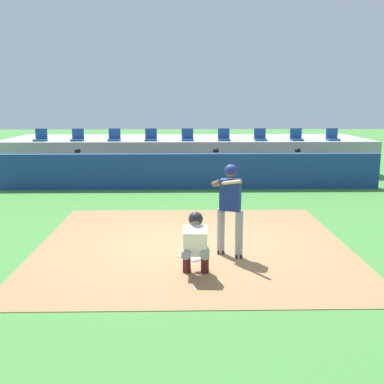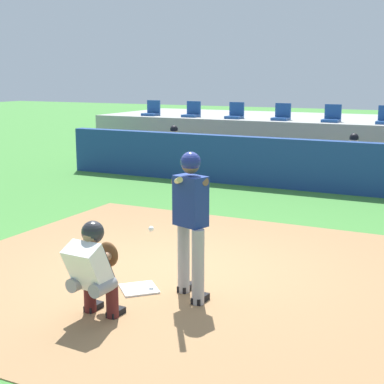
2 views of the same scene
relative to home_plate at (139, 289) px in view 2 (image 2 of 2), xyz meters
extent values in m
plane|color=#428438|center=(0.00, 0.80, -0.02)|extent=(80.00, 80.00, 0.00)
cube|color=#9E754C|center=(0.00, 0.80, -0.02)|extent=(6.40, 6.40, 0.01)
cube|color=white|center=(0.00, 0.00, 0.00)|extent=(0.62, 0.62, 0.02)
cylinder|color=#99999E|center=(0.54, 0.19, 0.44)|extent=(0.15, 0.15, 0.92)
cylinder|color=#99999E|center=(0.86, -0.07, 0.44)|extent=(0.15, 0.15, 0.92)
cube|color=navy|center=(0.70, 0.06, 1.20)|extent=(0.44, 0.34, 0.60)
sphere|color=brown|center=(0.70, 0.06, 1.63)|extent=(0.21, 0.21, 0.21)
sphere|color=navy|center=(0.70, 0.06, 1.66)|extent=(0.24, 0.24, 0.24)
cylinder|color=brown|center=(0.45, 0.17, 1.41)|extent=(0.21, 0.27, 0.17)
cylinder|color=brown|center=(0.65, 0.15, 1.41)|extent=(0.56, 0.31, 0.18)
cylinder|color=tan|center=(0.61, -0.09, 1.45)|extent=(0.50, 0.75, 0.24)
cube|color=black|center=(0.54, 0.25, 0.02)|extent=(0.14, 0.27, 0.09)
cube|color=black|center=(0.87, -0.01, 0.02)|extent=(0.14, 0.27, 0.09)
cylinder|color=gray|center=(-0.15, -0.98, 0.40)|extent=(0.18, 0.33, 0.16)
cylinder|color=#4C1919|center=(-0.14, -0.83, 0.19)|extent=(0.14, 0.14, 0.42)
cube|color=black|center=(-0.14, -0.77, 0.02)|extent=(0.12, 0.25, 0.08)
cylinder|color=gray|center=(0.17, -1.00, 0.40)|extent=(0.18, 0.33, 0.16)
cylinder|color=#4C1919|center=(0.18, -0.85, 0.19)|extent=(0.14, 0.14, 0.42)
cube|color=black|center=(0.18, -0.79, 0.02)|extent=(0.12, 0.25, 0.08)
cube|color=white|center=(0.01, -1.04, 0.62)|extent=(0.43, 0.46, 0.57)
cube|color=#2D2D33|center=(0.01, -0.92, 0.62)|extent=(0.39, 0.27, 0.45)
sphere|color=#996B4C|center=(0.01, -0.96, 0.96)|extent=(0.21, 0.21, 0.21)
sphere|color=#232328|center=(0.01, -0.94, 0.98)|extent=(0.25, 0.25, 0.25)
cylinder|color=#996B4C|center=(-0.02, -0.81, 0.62)|extent=(0.13, 0.46, 0.10)
ellipsoid|color=brown|center=(-0.05, -0.58, 0.62)|extent=(0.29, 0.14, 0.30)
sphere|color=white|center=(-0.03, 0.38, 0.69)|extent=(0.07, 0.07, 0.07)
cube|color=navy|center=(0.00, 7.30, 0.58)|extent=(13.00, 0.30, 1.20)
cube|color=olive|center=(0.00, 8.30, 0.20)|extent=(11.80, 0.44, 0.45)
cylinder|color=#939399|center=(-4.07, 8.05, 0.47)|extent=(0.15, 0.40, 0.15)
cylinder|color=#939399|center=(-4.07, 7.85, 0.20)|extent=(0.13, 0.13, 0.45)
cube|color=maroon|center=(-4.07, 7.80, 0.02)|extent=(0.11, 0.24, 0.08)
cylinder|color=#939399|center=(-3.81, 8.05, 0.47)|extent=(0.15, 0.40, 0.15)
cylinder|color=#939399|center=(-3.81, 7.85, 0.20)|extent=(0.13, 0.13, 0.45)
cube|color=maroon|center=(-3.81, 7.80, 0.02)|extent=(0.11, 0.24, 0.08)
cube|color=white|center=(-3.94, 8.27, 0.74)|extent=(0.36, 0.22, 0.54)
sphere|color=tan|center=(-3.94, 8.27, 1.13)|extent=(0.20, 0.20, 0.20)
sphere|color=black|center=(-3.94, 8.27, 1.17)|extent=(0.22, 0.22, 0.22)
cylinder|color=tan|center=(-4.14, 8.13, 0.63)|extent=(0.09, 0.41, 0.22)
cylinder|color=tan|center=(-3.74, 8.13, 0.63)|extent=(0.09, 0.41, 0.22)
cylinder|color=#939399|center=(0.87, 8.05, 0.47)|extent=(0.15, 0.40, 0.15)
cylinder|color=#939399|center=(0.87, 7.85, 0.20)|extent=(0.13, 0.13, 0.45)
cube|color=maroon|center=(0.87, 7.80, 0.02)|extent=(0.11, 0.24, 0.08)
cylinder|color=#939399|center=(1.13, 8.05, 0.47)|extent=(0.15, 0.40, 0.15)
cylinder|color=#939399|center=(1.13, 7.85, 0.20)|extent=(0.13, 0.13, 0.45)
cube|color=maroon|center=(1.13, 7.80, 0.02)|extent=(0.11, 0.24, 0.08)
cube|color=white|center=(1.00, 8.27, 0.74)|extent=(0.36, 0.22, 0.54)
sphere|color=beige|center=(1.00, 8.27, 1.13)|extent=(0.20, 0.20, 0.20)
sphere|color=black|center=(1.00, 8.27, 1.17)|extent=(0.22, 0.22, 0.22)
cylinder|color=beige|center=(0.80, 8.13, 0.63)|extent=(0.09, 0.41, 0.22)
cylinder|color=beige|center=(1.20, 8.13, 0.63)|extent=(0.09, 0.41, 0.22)
cube|color=#9E9E99|center=(0.00, 11.70, 0.68)|extent=(15.00, 4.40, 1.40)
cube|color=#1E478C|center=(-5.78, 10.10, 1.42)|extent=(0.46, 0.46, 0.08)
cube|color=#1E478C|center=(-5.78, 10.30, 1.66)|extent=(0.46, 0.06, 0.40)
cube|color=#1E478C|center=(-4.33, 10.10, 1.42)|extent=(0.46, 0.46, 0.08)
cube|color=#1E478C|center=(-4.33, 10.30, 1.66)|extent=(0.46, 0.06, 0.40)
cube|color=#1E478C|center=(-2.89, 10.10, 1.42)|extent=(0.46, 0.46, 0.08)
cube|color=#1E478C|center=(-2.89, 10.30, 1.66)|extent=(0.46, 0.06, 0.40)
cube|color=#1E478C|center=(-1.44, 10.10, 1.42)|extent=(0.46, 0.46, 0.08)
cube|color=#1E478C|center=(-1.44, 10.30, 1.66)|extent=(0.46, 0.06, 0.40)
cube|color=#1E478C|center=(0.00, 10.10, 1.42)|extent=(0.46, 0.46, 0.08)
cube|color=#1E478C|center=(0.00, 10.30, 1.66)|extent=(0.46, 0.06, 0.40)
camera|label=1|loc=(-0.21, -8.86, 2.97)|focal=44.91mm
camera|label=2|loc=(3.66, -5.83, 2.65)|focal=53.61mm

